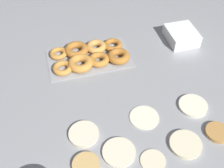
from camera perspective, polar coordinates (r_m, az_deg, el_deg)
name	(u,v)px	position (r m, az deg, el deg)	size (l,w,h in m)	color
ground_plane	(131,105)	(1.08, 3.78, -4.34)	(3.00, 3.00, 0.00)	gray
pancake_0	(84,134)	(1.00, -5.76, -10.07)	(0.11, 0.11, 0.01)	beige
pancake_1	(144,117)	(1.05, 6.58, -6.70)	(0.11, 0.11, 0.01)	silver
pancake_2	(193,106)	(1.12, 16.13, -4.27)	(0.11, 0.11, 0.01)	silver
pancake_3	(119,152)	(0.96, 1.42, -13.70)	(0.11, 0.11, 0.01)	beige
pancake_4	(186,144)	(1.01, 14.72, -11.77)	(0.11, 0.11, 0.01)	beige
pancake_5	(86,165)	(0.94, -5.29, -16.10)	(0.09, 0.09, 0.02)	tan
pancake_6	(217,132)	(1.07, 20.62, -9.17)	(0.08, 0.08, 0.01)	#B27F42
pancake_7	(154,160)	(0.96, 8.47, -15.10)	(0.08, 0.08, 0.01)	beige
donut_tray	(89,56)	(1.26, -4.61, 5.72)	(0.37, 0.22, 0.04)	#93969B
container_stack	(181,36)	(1.39, 13.93, 9.54)	(0.13, 0.15, 0.06)	white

